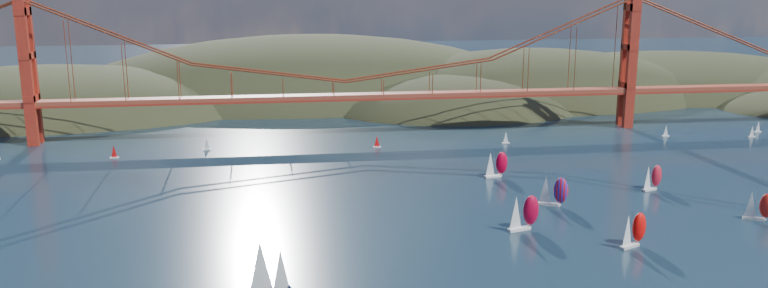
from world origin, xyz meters
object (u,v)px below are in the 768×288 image
racer_0 (523,212)px  racer_3 (652,177)px  sloop_navy (267,268)px  racer_5 (496,164)px  racer_rwb (553,190)px  racer_1 (633,229)px  racer_2 (758,205)px

racer_0 → racer_3: (50.42, 29.39, -0.75)m
sloop_navy → racer_5: 108.86m
sloop_navy → racer_3: 129.80m
sloop_navy → racer_rwb: bearing=26.4°
racer_1 → racer_5: size_ratio=1.01×
racer_0 → racer_1: size_ratio=1.09×
racer_rwb → racer_3: bearing=43.3°
racer_3 → racer_5: size_ratio=0.93×
racer_0 → racer_rwb: (14.96, 18.76, -0.32)m
racer_3 → racer_rwb: bearing=174.1°
racer_2 → racer_5: 76.90m
racer_3 → racer_2: bearing=-87.8°
racer_0 → racer_rwb: racer_0 is taller
sloop_navy → racer_1: 88.11m
sloop_navy → racer_rwb: 93.73m
sloop_navy → racer_1: (86.74, 15.44, -1.43)m
racer_1 → racer_2: 44.71m
racer_2 → racer_rwb: (-49.66, 20.01, 0.45)m
sloop_navy → racer_rwb: (79.46, 49.69, -1.36)m
racer_1 → racer_rwb: (-7.28, 34.25, 0.07)m
racer_rwb → sloop_navy: bearing=-121.3°
racer_5 → racer_2: bearing=-55.9°
racer_0 → racer_1: 27.10m
sloop_navy → racer_5: sloop_navy is taller
racer_0 → racer_1: (22.23, -15.49, -0.39)m
racer_3 → racer_5: (-42.69, 21.11, 0.33)m
sloop_navy → racer_2: 132.50m
racer_3 → racer_rwb: racer_rwb is taller
racer_0 → sloop_navy: bearing=-170.2°
racer_5 → racer_rwb: 32.55m
racer_1 → racer_5: 67.56m
racer_1 → racer_0: bearing=119.4°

